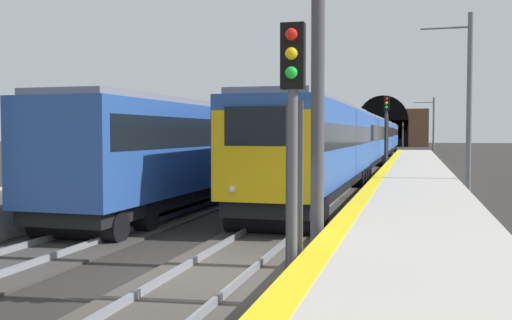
{
  "coord_description": "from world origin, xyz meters",
  "views": [
    {
      "loc": [
        -11.02,
        -3.84,
        2.91
      ],
      "look_at": [
        6.53,
        0.9,
        2.05
      ],
      "focal_mm": 41.11,
      "sensor_mm": 36.0,
      "label": 1
    }
  ],
  "objects_px": {
    "train_adjacent_platform": "(255,143)",
    "railway_signal_far": "(403,132)",
    "overhead_signal_gantry": "(129,3)",
    "catenary_mast_far": "(433,126)",
    "train_main_approaching": "(370,138)",
    "catenary_mast_near": "(468,105)",
    "railway_signal_mid": "(386,127)",
    "railway_signal_near": "(293,137)"
  },
  "relations": [
    {
      "from": "train_adjacent_platform",
      "to": "railway_signal_far",
      "type": "xyz_separation_m",
      "value": [
        72.77,
        -6.63,
        0.57
      ]
    },
    {
      "from": "overhead_signal_gantry",
      "to": "catenary_mast_far",
      "type": "xyz_separation_m",
      "value": [
        60.39,
        -8.34,
        -2.15
      ]
    },
    {
      "from": "train_main_approaching",
      "to": "train_adjacent_platform",
      "type": "height_order",
      "value": "train_main_approaching"
    },
    {
      "from": "railway_signal_far",
      "to": "catenary_mast_far",
      "type": "height_order",
      "value": "catenary_mast_far"
    },
    {
      "from": "catenary_mast_near",
      "to": "catenary_mast_far",
      "type": "distance_m",
      "value": 46.43
    },
    {
      "from": "train_main_approaching",
      "to": "train_adjacent_platform",
      "type": "relative_size",
      "value": 2.06
    },
    {
      "from": "railway_signal_mid",
      "to": "catenary_mast_far",
      "type": "xyz_separation_m",
      "value": [
        30.44,
        -4.04,
        0.36
      ]
    },
    {
      "from": "railway_signal_mid",
      "to": "overhead_signal_gantry",
      "type": "height_order",
      "value": "overhead_signal_gantry"
    },
    {
      "from": "railway_signal_mid",
      "to": "railway_signal_far",
      "type": "distance_m",
      "value": 62.09
    },
    {
      "from": "railway_signal_near",
      "to": "catenary_mast_near",
      "type": "bearing_deg",
      "value": 166.38
    },
    {
      "from": "railway_signal_near",
      "to": "railway_signal_far",
      "type": "xyz_separation_m",
      "value": [
        94.82,
        -0.0,
        0.05
      ]
    },
    {
      "from": "railway_signal_far",
      "to": "train_main_approaching",
      "type": "bearing_deg",
      "value": -2.2
    },
    {
      "from": "railway_signal_mid",
      "to": "overhead_signal_gantry",
      "type": "bearing_deg",
      "value": -8.16
    },
    {
      "from": "overhead_signal_gantry",
      "to": "railway_signal_mid",
      "type": "bearing_deg",
      "value": -8.16
    },
    {
      "from": "railway_signal_mid",
      "to": "catenary_mast_far",
      "type": "height_order",
      "value": "catenary_mast_far"
    },
    {
      "from": "catenary_mast_near",
      "to": "railway_signal_mid",
      "type": "bearing_deg",
      "value": 14.23
    },
    {
      "from": "train_adjacent_platform",
      "to": "catenary_mast_far",
      "type": "height_order",
      "value": "catenary_mast_far"
    },
    {
      "from": "railway_signal_near",
      "to": "railway_signal_far",
      "type": "height_order",
      "value": "railway_signal_far"
    },
    {
      "from": "railway_signal_near",
      "to": "railway_signal_far",
      "type": "distance_m",
      "value": 94.82
    },
    {
      "from": "overhead_signal_gantry",
      "to": "catenary_mast_near",
      "type": "relative_size",
      "value": 1.11
    },
    {
      "from": "railway_signal_near",
      "to": "catenary_mast_far",
      "type": "relative_size",
      "value": 0.66
    },
    {
      "from": "railway_signal_far",
      "to": "catenary_mast_near",
      "type": "relative_size",
      "value": 0.6
    },
    {
      "from": "railway_signal_near",
      "to": "railway_signal_far",
      "type": "relative_size",
      "value": 0.98
    },
    {
      "from": "train_adjacent_platform",
      "to": "railway_signal_near",
      "type": "relative_size",
      "value": 7.99
    },
    {
      "from": "train_main_approaching",
      "to": "railway_signal_far",
      "type": "relative_size",
      "value": 16.18
    },
    {
      "from": "railway_signal_mid",
      "to": "overhead_signal_gantry",
      "type": "distance_m",
      "value": 30.36
    },
    {
      "from": "catenary_mast_near",
      "to": "catenary_mast_far",
      "type": "height_order",
      "value": "catenary_mast_near"
    },
    {
      "from": "catenary_mast_near",
      "to": "overhead_signal_gantry",
      "type": "bearing_deg",
      "value": 149.1
    },
    {
      "from": "catenary_mast_far",
      "to": "train_main_approaching",
      "type": "bearing_deg",
      "value": 162.73
    },
    {
      "from": "catenary_mast_near",
      "to": "train_main_approaching",
      "type": "bearing_deg",
      "value": 12.49
    },
    {
      "from": "railway_signal_far",
      "to": "overhead_signal_gantry",
      "type": "distance_m",
      "value": 92.19
    },
    {
      "from": "railway_signal_near",
      "to": "train_main_approaching",
      "type": "bearing_deg",
      "value": -177.45
    },
    {
      "from": "railway_signal_near",
      "to": "catenary_mast_near",
      "type": "xyz_separation_m",
      "value": [
        16.73,
        -4.06,
        1.21
      ]
    },
    {
      "from": "train_adjacent_platform",
      "to": "railway_signal_mid",
      "type": "height_order",
      "value": "railway_signal_mid"
    },
    {
      "from": "train_adjacent_platform",
      "to": "catenary_mast_far",
      "type": "distance_m",
      "value": 42.5
    },
    {
      "from": "railway_signal_mid",
      "to": "train_main_approaching",
      "type": "bearing_deg",
      "value": -170.04
    },
    {
      "from": "railway_signal_mid",
      "to": "catenary_mast_near",
      "type": "bearing_deg",
      "value": 14.23
    },
    {
      "from": "train_main_approaching",
      "to": "train_adjacent_platform",
      "type": "bearing_deg",
      "value": -11.83
    },
    {
      "from": "overhead_signal_gantry",
      "to": "railway_signal_far",
      "type": "bearing_deg",
      "value": -2.67
    },
    {
      "from": "overhead_signal_gantry",
      "to": "railway_signal_near",
      "type": "bearing_deg",
      "value": -122.88
    },
    {
      "from": "railway_signal_near",
      "to": "train_adjacent_platform",
      "type": "bearing_deg",
      "value": -163.25
    },
    {
      "from": "train_main_approaching",
      "to": "catenary_mast_near",
      "type": "relative_size",
      "value": 9.72
    }
  ]
}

